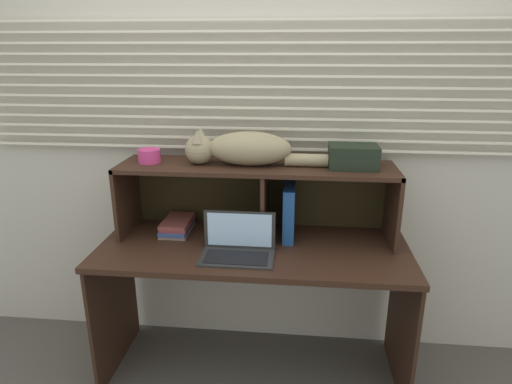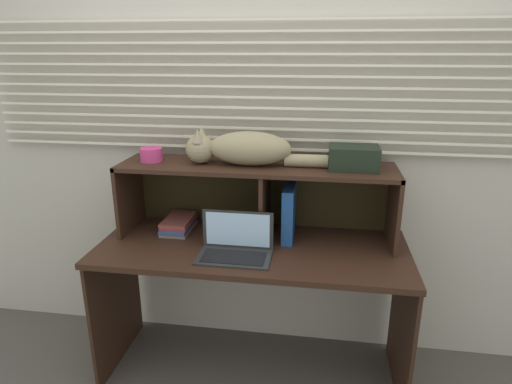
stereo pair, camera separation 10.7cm
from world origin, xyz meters
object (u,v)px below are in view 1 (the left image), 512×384
(small_basket, at_px, (149,156))
(cat, at_px, (241,149))
(laptop, at_px, (238,247))
(storage_box, at_px, (353,156))
(binder_upright, at_px, (289,211))
(book_stack, at_px, (177,226))

(small_basket, bearing_deg, cat, 0.00)
(laptop, xyz_separation_m, storage_box, (0.55, 0.25, 0.40))
(cat, xyz_separation_m, binder_upright, (0.25, -0.00, -0.33))
(binder_upright, bearing_deg, storage_box, 0.00)
(laptop, distance_m, small_basket, 0.67)
(laptop, height_order, binder_upright, binder_upright)
(cat, bearing_deg, binder_upright, -0.00)
(storage_box, bearing_deg, cat, 180.00)
(cat, distance_m, laptop, 0.50)
(storage_box, bearing_deg, book_stack, 179.90)
(cat, height_order, storage_box, cat)
(book_stack, distance_m, small_basket, 0.41)
(laptop, bearing_deg, cat, 92.59)
(cat, xyz_separation_m, small_basket, (-0.49, -0.00, -0.05))
(book_stack, distance_m, storage_box, 1.01)
(binder_upright, relative_size, storage_box, 1.19)
(laptop, relative_size, book_stack, 1.42)
(cat, relative_size, storage_box, 3.03)
(small_basket, bearing_deg, laptop, -26.70)
(cat, distance_m, storage_box, 0.56)
(small_basket, bearing_deg, binder_upright, 0.00)
(book_stack, bearing_deg, laptop, -34.22)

